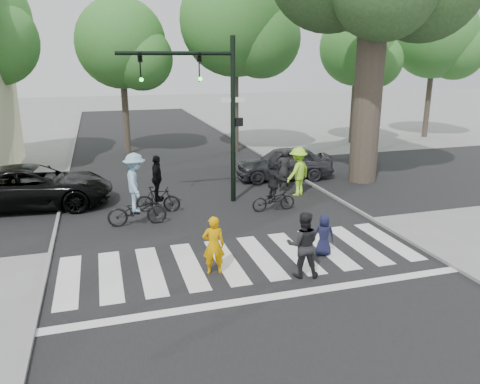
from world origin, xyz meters
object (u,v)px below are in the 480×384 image
object	(u,v)px
pedestrian_child	(324,235)
cyclist_mid	(158,189)
cyclist_left	(136,195)
car_suv	(33,187)
car_grey	(284,163)
pedestrian_adult	(303,245)
cyclist_right	(274,187)
pedestrian_woman	(214,245)
traffic_signal	(210,98)

from	to	relation	value
pedestrian_child	cyclist_mid	distance (m)	6.41
cyclist_left	car_suv	bearing A→B (deg)	138.33
car_grey	cyclist_mid	bearing A→B (deg)	-57.46
cyclist_mid	cyclist_left	bearing A→B (deg)	-125.05
pedestrian_adult	cyclist_right	bearing A→B (deg)	-86.52
cyclist_mid	car_grey	distance (m)	6.74
pedestrian_adult	cyclist_mid	size ratio (longest dim) A/B	0.83
car_suv	car_grey	xyz separation A→B (m)	(10.24, 1.21, -0.04)
pedestrian_child	pedestrian_woman	bearing A→B (deg)	22.02
pedestrian_child	car_suv	distance (m)	10.70
car_grey	car_suv	bearing A→B (deg)	-77.95
pedestrian_woman	pedestrian_child	world-z (taller)	pedestrian_woman
pedestrian_woman	cyclist_mid	bearing A→B (deg)	-73.17
pedestrian_adult	car_suv	distance (m)	10.65
cyclist_mid	cyclist_right	xyz separation A→B (m)	(3.94, -1.06, 0.06)
pedestrian_child	cyclist_right	bearing A→B (deg)	-73.52
pedestrian_woman	cyclist_left	world-z (taller)	cyclist_left
pedestrian_adult	car_suv	bearing A→B (deg)	-32.39
traffic_signal	pedestrian_child	size ratio (longest dim) A/B	5.16
car_grey	cyclist_left	bearing A→B (deg)	-52.70
cyclist_right	car_suv	size ratio (longest dim) A/B	0.36
pedestrian_woman	car_grey	distance (m)	9.95
pedestrian_woman	cyclist_mid	world-z (taller)	cyclist_mid
pedestrian_woman	car_grey	xyz separation A→B (m)	(5.28, 8.44, -0.03)
traffic_signal	pedestrian_woman	world-z (taller)	traffic_signal
cyclist_left	car_suv	world-z (taller)	cyclist_left
traffic_signal	car_suv	distance (m)	7.17
traffic_signal	car_grey	size ratio (longest dim) A/B	1.39
pedestrian_child	cyclist_right	xyz separation A→B (m)	(0.06, 4.04, 0.31)
pedestrian_woman	pedestrian_adult	bearing A→B (deg)	168.68
pedestrian_woman	pedestrian_child	size ratio (longest dim) A/B	1.31
traffic_signal	pedestrian_adult	world-z (taller)	traffic_signal
cyclist_left	cyclist_right	xyz separation A→B (m)	(4.76, 0.12, -0.14)
cyclist_left	cyclist_mid	distance (m)	1.45
traffic_signal	pedestrian_adult	xyz separation A→B (m)	(0.74, -6.59, -3.06)
traffic_signal	car_grey	xyz separation A→B (m)	(3.95, 2.62, -3.17)
cyclist_left	car_grey	size ratio (longest dim) A/B	0.55
traffic_signal	cyclist_mid	distance (m)	3.71
traffic_signal	cyclist_mid	xyz separation A→B (m)	(-2.04, -0.46, -3.07)
traffic_signal	pedestrian_child	world-z (taller)	traffic_signal
pedestrian_adult	cyclist_mid	distance (m)	6.73
cyclist_left	car_suv	distance (m)	4.59
pedestrian_adult	cyclist_mid	world-z (taller)	cyclist_mid
pedestrian_child	car_grey	world-z (taller)	car_grey
pedestrian_woman	cyclist_left	xyz separation A→B (m)	(-1.54, 4.18, 0.27)
pedestrian_adult	car_suv	xyz separation A→B (m)	(-7.03, 8.00, -0.07)
car_grey	pedestrian_woman	bearing A→B (deg)	-26.74
pedestrian_child	pedestrian_adult	distance (m)	1.53
pedestrian_child	car_suv	size ratio (longest dim) A/B	0.21
pedestrian_adult	cyclist_left	world-z (taller)	cyclist_left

